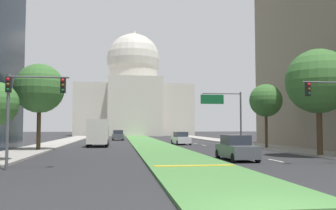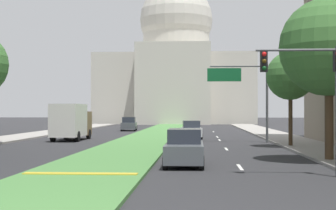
# 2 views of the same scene
# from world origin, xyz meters

# --- Properties ---
(ground_plane) EXTENTS (260.00, 260.00, 0.00)m
(ground_plane) POSITION_xyz_m (0.00, 49.30, 0.00)
(ground_plane) COLOR #2B2B2D
(grass_median) EXTENTS (5.02, 88.75, 0.14)m
(grass_median) POSITION_xyz_m (0.00, 44.37, 0.07)
(grass_median) COLOR #4C8442
(grass_median) RESTS_ON ground_plane
(median_curb_nose) EXTENTS (4.51, 0.50, 0.04)m
(median_curb_nose) POSITION_xyz_m (0.00, 10.82, 0.16)
(median_curb_nose) COLOR gold
(median_curb_nose) RESTS_ON grass_median
(lane_dashes_right) EXTENTS (0.16, 40.83, 0.01)m
(lane_dashes_right) POSITION_xyz_m (6.57, 34.22, 0.00)
(lane_dashes_right) COLOR silver
(lane_dashes_right) RESTS_ON ground_plane
(sidewalk_left) EXTENTS (4.00, 88.75, 0.15)m
(sidewalk_left) POSITION_xyz_m (-12.62, 39.44, 0.07)
(sidewalk_left) COLOR #9E9991
(sidewalk_left) RESTS_ON ground_plane
(sidewalk_right) EXTENTS (4.00, 88.75, 0.15)m
(sidewalk_right) POSITION_xyz_m (12.62, 39.44, 0.07)
(sidewalk_right) COLOR #9E9991
(sidewalk_right) RESTS_ON ground_plane
(capitol_building) EXTENTS (31.98, 28.76, 30.87)m
(capitol_building) POSITION_xyz_m (0.00, 97.87, 11.19)
(capitol_building) COLOR beige
(capitol_building) RESTS_ON ground_plane
(traffic_light_near_left) EXTENTS (3.34, 0.35, 5.20)m
(traffic_light_near_left) POSITION_xyz_m (-9.28, 11.48, 3.80)
(traffic_light_near_left) COLOR #515456
(traffic_light_near_left) RESTS_ON ground_plane
(overhead_guide_sign) EXTENTS (5.02, 0.20, 6.50)m
(overhead_guide_sign) POSITION_xyz_m (8.54, 32.79, 4.62)
(overhead_guide_sign) COLOR #515456
(overhead_guide_sign) RESTS_ON ground_plane
(street_tree_right_near) EXTENTS (5.05, 5.05, 8.42)m
(street_tree_right_near) POSITION_xyz_m (11.30, 17.31, 5.87)
(street_tree_right_near) COLOR #4C3823
(street_tree_right_near) RESTS_ON ground_plane
(street_tree_left_mid) EXTENTS (4.78, 4.78, 8.45)m
(street_tree_left_mid) POSITION_xyz_m (-11.82, 27.29, 6.04)
(street_tree_left_mid) COLOR #4C3823
(street_tree_left_mid) RESTS_ON ground_plane
(street_tree_right_mid) EXTENTS (3.46, 3.46, 6.85)m
(street_tree_right_mid) POSITION_xyz_m (11.23, 27.43, 5.10)
(street_tree_right_mid) COLOR #4C3823
(street_tree_right_mid) RESTS_ON ground_plane
(sedan_lead_stopped) EXTENTS (1.85, 4.63, 1.75)m
(sedan_lead_stopped) POSITION_xyz_m (3.97, 15.47, 0.82)
(sedan_lead_stopped) COLOR #4C5156
(sedan_lead_stopped) RESTS_ON ground_plane
(sedan_midblock) EXTENTS (2.11, 4.26, 1.68)m
(sedan_midblock) POSITION_xyz_m (4.01, 38.47, 0.79)
(sedan_midblock) COLOR silver
(sedan_midblock) RESTS_ON ground_plane
(sedan_distant) EXTENTS (2.18, 4.42, 1.78)m
(sedan_distant) POSITION_xyz_m (-4.31, 55.67, 0.83)
(sedan_distant) COLOR #4C5156
(sedan_distant) RESTS_ON ground_plane
(box_truck_delivery) EXTENTS (2.40, 6.40, 3.20)m
(box_truck_delivery) POSITION_xyz_m (-6.57, 34.77, 1.68)
(box_truck_delivery) COLOR brown
(box_truck_delivery) RESTS_ON ground_plane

